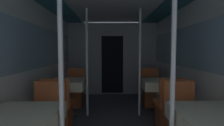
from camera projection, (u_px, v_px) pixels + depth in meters
name	position (u px, v px, depth m)	size (l,w,h in m)	color
wall_left	(32.00, 63.00, 2.83)	(0.05, 6.47, 2.12)	silver
wall_right	(195.00, 62.00, 2.86)	(0.05, 6.47, 2.12)	silver
bulkhead_far	(112.00, 59.00, 5.21)	(2.61, 0.09, 2.12)	gray
dining_table_left_0	(21.00, 123.00, 1.65)	(0.68, 0.68, 0.72)	#4C4C51
support_pole_left_0	(61.00, 77.00, 1.62)	(0.05, 0.05, 2.12)	silver
dining_table_left_1	(68.00, 85.00, 3.48)	(0.68, 0.68, 0.72)	#4C4C51
chair_left_near_1	(59.00, 113.00, 2.87)	(0.43, 0.43, 0.88)	brown
chair_left_far_1	(75.00, 94.00, 4.13)	(0.43, 0.43, 0.88)	brown
support_pole_left_1	(87.00, 63.00, 3.45)	(0.05, 0.05, 2.12)	silver
dining_table_right_0	(212.00, 122.00, 1.67)	(0.68, 0.68, 0.72)	#4C4C51
support_pole_right_0	(173.00, 76.00, 1.64)	(0.05, 0.05, 2.12)	silver
dining_table_right_1	(159.00, 85.00, 3.50)	(0.68, 0.68, 0.72)	#4C4C51
chair_right_near_1	(169.00, 112.00, 2.89)	(0.43, 0.43, 0.88)	brown
chair_right_far_1	(151.00, 94.00, 4.15)	(0.43, 0.43, 0.88)	brown
support_pole_right_1	(140.00, 63.00, 3.46)	(0.05, 0.05, 2.12)	silver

